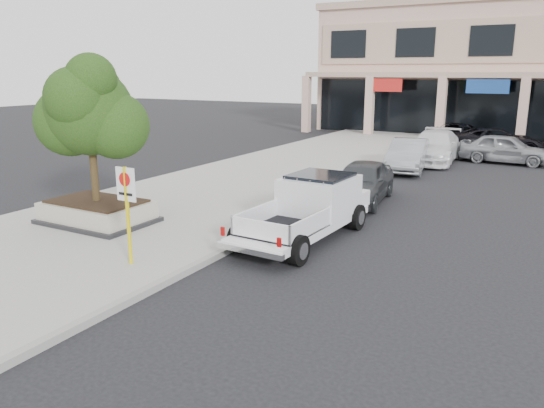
# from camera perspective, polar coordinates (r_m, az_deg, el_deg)

# --- Properties ---
(ground) EXTENTS (120.00, 120.00, 0.00)m
(ground) POSITION_cam_1_polar(r_m,az_deg,el_deg) (12.24, -1.10, -7.66)
(ground) COLOR black
(ground) RESTS_ON ground
(sidewalk) EXTENTS (8.00, 52.00, 0.15)m
(sidewalk) POSITION_cam_1_polar(r_m,az_deg,el_deg) (19.92, -5.98, 1.08)
(sidewalk) COLOR gray
(sidewalk) RESTS_ON ground
(curb) EXTENTS (0.20, 52.00, 0.15)m
(curb) POSITION_cam_1_polar(r_m,az_deg,el_deg) (17.97, 4.36, -0.32)
(curb) COLOR gray
(curb) RESTS_ON ground
(planter) EXTENTS (3.20, 2.20, 0.68)m
(planter) POSITION_cam_1_polar(r_m,az_deg,el_deg) (16.60, -18.27, -0.79)
(planter) COLOR black
(planter) RESTS_ON sidewalk
(planter_tree) EXTENTS (2.90, 2.55, 4.00)m
(planter_tree) POSITION_cam_1_polar(r_m,az_deg,el_deg) (16.14, -18.34, 9.41)
(planter_tree) COLOR black
(planter_tree) RESTS_ON planter
(no_parking_sign) EXTENTS (0.55, 0.09, 2.30)m
(no_parking_sign) POSITION_cam_1_polar(r_m,az_deg,el_deg) (12.53, -15.34, 0.18)
(no_parking_sign) COLOR yellow
(no_parking_sign) RESTS_ON sidewalk
(hedge) EXTENTS (1.10, 0.99, 0.93)m
(hedge) POSITION_cam_1_polar(r_m,az_deg,el_deg) (17.85, 3.51, 1.39)
(hedge) COLOR #154915
(hedge) RESTS_ON sidewalk
(pickup_truck) EXTENTS (2.25, 5.49, 1.70)m
(pickup_truck) POSITION_cam_1_polar(r_m,az_deg,el_deg) (14.50, 3.36, -0.65)
(pickup_truck) COLOR white
(pickup_truck) RESTS_ON ground
(curb_car_a) EXTENTS (2.20, 4.47, 1.47)m
(curb_car_a) POSITION_cam_1_polar(r_m,az_deg,el_deg) (19.08, 9.62, 2.41)
(curb_car_a) COLOR #323538
(curb_car_a) RESTS_ON ground
(curb_car_b) EXTENTS (2.12, 4.62, 1.47)m
(curb_car_b) POSITION_cam_1_polar(r_m,az_deg,el_deg) (25.60, 14.44, 5.11)
(curb_car_b) COLOR #989B9F
(curb_car_b) RESTS_ON ground
(curb_car_c) EXTENTS (2.51, 5.57, 1.58)m
(curb_car_c) POSITION_cam_1_polar(r_m,az_deg,el_deg) (28.40, 17.04, 5.91)
(curb_car_c) COLOR white
(curb_car_c) RESTS_ON ground
(curb_car_d) EXTENTS (2.91, 5.21, 1.38)m
(curb_car_d) POSITION_cam_1_polar(r_m,az_deg,el_deg) (35.26, 18.91, 7.09)
(curb_car_d) COLOR black
(curb_car_d) RESTS_ON ground
(lot_car_a) EXTENTS (4.41, 1.94, 1.48)m
(lot_car_a) POSITION_cam_1_polar(r_m,az_deg,el_deg) (29.32, 23.81, 5.47)
(lot_car_a) COLOR #95979C
(lot_car_a) RESTS_ON ground
(lot_car_d) EXTENTS (5.55, 3.57, 1.42)m
(lot_car_d) POSITION_cam_1_polar(r_m,az_deg,el_deg) (32.80, 23.11, 6.28)
(lot_car_d) COLOR black
(lot_car_d) RESTS_ON ground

